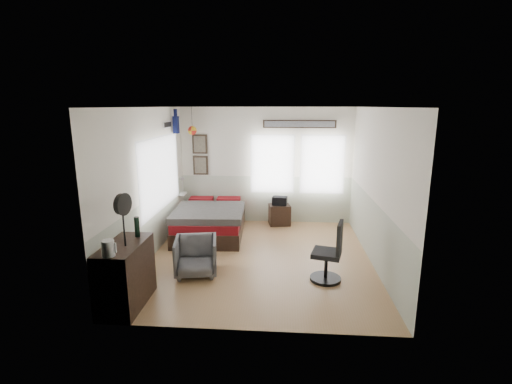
% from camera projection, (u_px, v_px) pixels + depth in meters
% --- Properties ---
extents(ground_plane, '(4.00, 4.50, 0.01)m').
position_uv_depth(ground_plane, '(260.00, 258.00, 6.79)').
color(ground_plane, '#AA7F4E').
extents(room_shell, '(4.02, 4.52, 2.71)m').
position_uv_depth(room_shell, '(256.00, 170.00, 6.61)').
color(room_shell, silver).
rests_on(room_shell, ground_plane).
extents(wall_decor, '(3.55, 1.32, 1.44)m').
position_uv_depth(wall_decor, '(217.00, 134.00, 8.29)').
color(wall_decor, '#3C2D1E').
rests_on(wall_decor, room_shell).
extents(bed, '(1.50, 2.02, 0.63)m').
position_uv_depth(bed, '(210.00, 221.00, 7.97)').
color(bed, black).
rests_on(bed, ground_plane).
extents(dresser, '(0.48, 1.00, 0.90)m').
position_uv_depth(dresser, '(126.00, 275.00, 5.10)').
color(dresser, black).
rests_on(dresser, ground_plane).
extents(armchair, '(0.78, 0.79, 0.62)m').
position_uv_depth(armchair, '(196.00, 256.00, 6.08)').
color(armchair, '#5F5E63').
rests_on(armchair, ground_plane).
extents(nightstand, '(0.54, 0.46, 0.48)m').
position_uv_depth(nightstand, '(280.00, 215.00, 8.66)').
color(nightstand, black).
rests_on(nightstand, ground_plane).
extents(task_chair, '(0.53, 0.53, 0.98)m').
position_uv_depth(task_chair, '(330.00, 257.00, 5.83)').
color(task_chair, black).
rests_on(task_chair, ground_plane).
extents(kettle, '(0.18, 0.16, 0.21)m').
position_uv_depth(kettle, '(108.00, 248.00, 4.58)').
color(kettle, silver).
rests_on(kettle, dresser).
extents(bottle, '(0.07, 0.07, 0.29)m').
position_uv_depth(bottle, '(137.00, 227.00, 5.27)').
color(bottle, black).
rests_on(bottle, dresser).
extents(stand_fan, '(0.14, 0.29, 0.73)m').
position_uv_depth(stand_fan, '(123.00, 205.00, 4.81)').
color(stand_fan, black).
rests_on(stand_fan, dresser).
extents(black_bag, '(0.36, 0.26, 0.20)m').
position_uv_depth(black_bag, '(280.00, 201.00, 8.58)').
color(black_bag, black).
rests_on(black_bag, nightstand).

